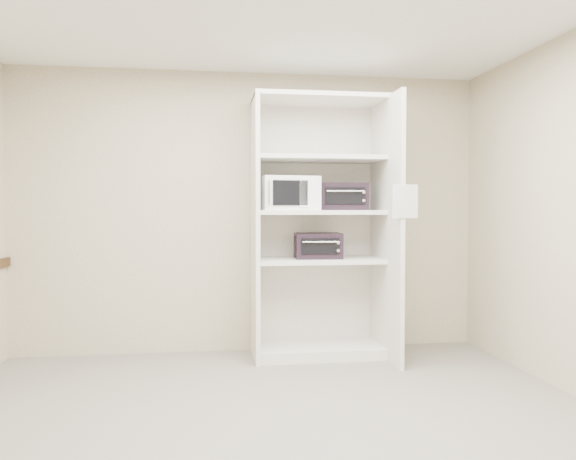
{
  "coord_description": "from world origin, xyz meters",
  "views": [
    {
      "loc": [
        -0.41,
        -3.46,
        1.37
      ],
      "look_at": [
        0.28,
        1.38,
        1.2
      ],
      "focal_mm": 35.0,
      "sensor_mm": 36.0,
      "label": 1
    }
  ],
  "objects": [
    {
      "name": "floor",
      "position": [
        0.0,
        0.0,
        0.0
      ],
      "size": [
        4.5,
        4.0,
        0.01
      ],
      "primitive_type": "cube",
      "color": "#686258",
      "rests_on": "ground"
    },
    {
      "name": "wall_back",
      "position": [
        0.0,
        2.0,
        1.35
      ],
      "size": [
        4.5,
        0.02,
        2.7
      ],
      "primitive_type": "cube",
      "color": "beige",
      "rests_on": "ground"
    },
    {
      "name": "wall_front",
      "position": [
        0.0,
        -2.0,
        1.35
      ],
      "size": [
        4.5,
        0.02,
        2.7
      ],
      "primitive_type": "cube",
      "color": "beige",
      "rests_on": "ground"
    },
    {
      "name": "shelving_unit",
      "position": [
        0.67,
        1.7,
        1.13
      ],
      "size": [
        1.24,
        0.92,
        2.42
      ],
      "color": "silver",
      "rests_on": "floor"
    },
    {
      "name": "microwave",
      "position": [
        0.33,
        1.68,
        1.52
      ],
      "size": [
        0.55,
        0.44,
        0.31
      ],
      "primitive_type": "cube",
      "rotation": [
        0.0,
        0.0,
        0.1
      ],
      "color": "white",
      "rests_on": "shelving_unit"
    },
    {
      "name": "toaster_oven_upper",
      "position": [
        0.86,
        1.75,
        1.5
      ],
      "size": [
        0.48,
        0.38,
        0.26
      ],
      "primitive_type": "cube",
      "rotation": [
        0.0,
        0.0,
        -0.11
      ],
      "color": "black",
      "rests_on": "shelving_unit"
    },
    {
      "name": "toaster_oven_lower",
      "position": [
        0.61,
        1.69,
        1.04
      ],
      "size": [
        0.45,
        0.35,
        0.24
      ],
      "primitive_type": "cube",
      "rotation": [
        0.0,
        0.0,
        -0.06
      ],
      "color": "black",
      "rests_on": "shelving_unit"
    },
    {
      "name": "paper_sign",
      "position": [
        1.24,
        1.07,
        1.44
      ],
      "size": [
        0.22,
        0.02,
        0.28
      ],
      "primitive_type": "cube",
      "rotation": [
        0.0,
        0.0,
        0.06
      ],
      "color": "white",
      "rests_on": "shelving_unit"
    }
  ]
}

